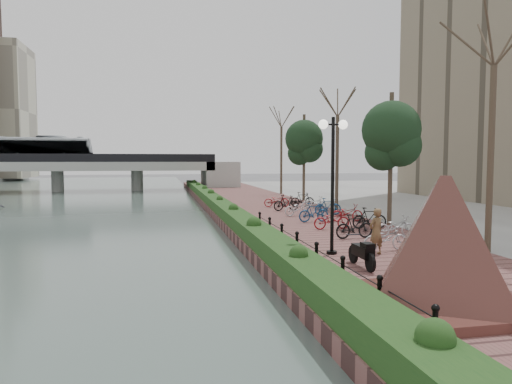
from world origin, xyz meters
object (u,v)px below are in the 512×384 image
object	(u,v)px
lamppost	(333,155)
motorcycle	(361,252)
pedestrian	(376,232)
granite_monument	(444,240)

from	to	relation	value
lamppost	motorcycle	size ratio (longest dim) A/B	3.13
lamppost	pedestrian	distance (m)	2.97
motorcycle	pedestrian	bearing A→B (deg)	52.31
pedestrian	motorcycle	bearing A→B (deg)	31.55
lamppost	granite_monument	bearing A→B (deg)	-86.51
lamppost	pedestrian	world-z (taller)	lamppost
granite_monument	lamppost	bearing A→B (deg)	93.49
granite_monument	lamppost	world-z (taller)	lamppost
motorcycle	pedestrian	xyz separation A→B (m)	(1.27, 1.62, 0.32)
granite_monument	lamppost	xyz separation A→B (m)	(-0.35, 5.74, 1.91)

